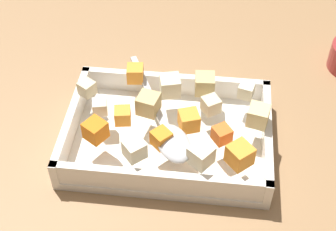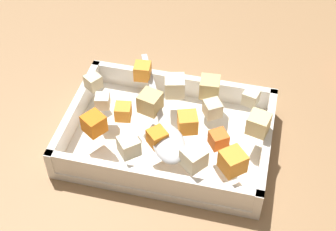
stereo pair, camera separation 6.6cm
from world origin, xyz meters
TOP-DOWN VIEW (x-y plane):
  - ground_plane at (0.00, 0.00)m, footprint 4.00×4.00m
  - baking_dish at (-0.02, -0.00)m, footprint 0.32×0.22m
  - carrot_chunk_front_center at (-0.01, 0.05)m, footprint 0.04×0.04m
  - carrot_chunk_center at (0.05, -0.09)m, footprint 0.03×0.03m
  - carrot_chunk_mid_left at (0.05, 0.01)m, footprint 0.03×0.03m
  - carrot_chunk_near_right at (-0.13, 0.07)m, footprint 0.04×0.04m
  - carrot_chunk_back_center at (-0.05, 0.01)m, footprint 0.04×0.04m
  - carrot_chunk_heap_side at (-0.10, 0.03)m, footprint 0.03×0.03m
  - carrot_chunk_near_left at (0.09, 0.05)m, footprint 0.04×0.04m
  - potato_chunk_near_spoon at (-0.08, -0.03)m, footprint 0.03×0.03m
  - potato_chunk_corner_nw at (-0.07, -0.07)m, footprint 0.03×0.03m
  - potato_chunk_corner_se at (0.02, -0.02)m, footprint 0.04×0.04m
  - potato_chunk_heap_top at (0.12, -0.05)m, footprint 0.03×0.03m
  - potato_chunk_corner_sw at (-0.01, -0.06)m, footprint 0.04×0.04m
  - potato_chunk_mid_right at (-0.14, -0.07)m, footprint 0.03×0.03m
  - potato_chunk_far_right at (-0.07, 0.08)m, footprint 0.04×0.04m
  - potato_chunk_far_left at (-0.15, -0.01)m, footprint 0.04×0.04m
  - potato_chunk_rim_edge at (0.02, 0.08)m, footprint 0.04×0.04m
  - parsnip_chunk_corner_ne at (0.09, -0.01)m, footprint 0.03×0.03m
  - serving_spoon at (-0.02, 0.04)m, footprint 0.14×0.24m

SIDE VIEW (x-z plane):
  - ground_plane at x=0.00m, z-range 0.00..0.00m
  - baking_dish at x=-0.02m, z-range -0.01..0.04m
  - serving_spoon at x=-0.02m, z-range 0.05..0.07m
  - parsnip_chunk_corner_ne at x=0.09m, z-range 0.05..0.08m
  - potato_chunk_heap_top at x=0.12m, z-range 0.05..0.08m
  - potato_chunk_mid_right at x=-0.14m, z-range 0.05..0.08m
  - carrot_chunk_heap_side at x=-0.10m, z-range 0.05..0.08m
  - carrot_chunk_mid_left at x=0.05m, z-range 0.05..0.08m
  - potato_chunk_near_spoon at x=-0.08m, z-range 0.05..0.08m
  - carrot_chunk_front_center at x=-0.01m, z-range 0.05..0.08m
  - carrot_chunk_center at x=0.05m, z-range 0.05..0.08m
  - potato_chunk_rim_edge at x=0.02m, z-range 0.05..0.08m
  - carrot_chunk_back_center at x=-0.05m, z-range 0.05..0.08m
  - carrot_chunk_near_left at x=0.09m, z-range 0.05..0.08m
  - potato_chunk_far_right at x=-0.07m, z-range 0.05..0.08m
  - potato_chunk_far_left at x=-0.15m, z-range 0.05..0.08m
  - potato_chunk_corner_nw at x=-0.07m, z-range 0.05..0.09m
  - potato_chunk_corner_sw at x=-0.01m, z-range 0.05..0.09m
  - carrot_chunk_near_right at x=-0.13m, z-range 0.05..0.09m
  - potato_chunk_corner_se at x=0.02m, z-range 0.05..0.09m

